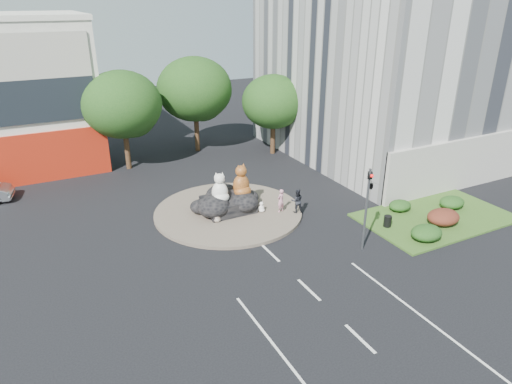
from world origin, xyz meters
TOP-DOWN VIEW (x-y plane):
  - ground at (0.00, 0.00)m, footprint 120.00×120.00m
  - roundabout_island at (0.00, 10.00)m, footprint 10.00×10.00m
  - rock_plinth at (0.00, 10.00)m, footprint 3.20×2.60m
  - grass_verge at (12.00, 3.00)m, footprint 10.00×6.00m
  - tree_left at (-3.93, 22.06)m, footprint 6.46×6.46m
  - tree_mid at (3.07, 24.06)m, footprint 6.84×6.84m
  - tree_right at (9.07, 20.06)m, footprint 5.70×5.70m
  - hedge_near_green at (9.00, 1.00)m, footprint 2.00×1.60m
  - hedge_red at (11.50, 2.00)m, footprint 2.20×1.76m
  - hedge_mid_green at (14.00, 3.50)m, footprint 1.80×1.44m
  - hedge_back_green at (10.50, 4.80)m, footprint 1.60×1.28m
  - traffic_light at (5.10, 2.00)m, footprint 0.44×1.24m
  - street_lamp at (12.82, 8.00)m, footprint 2.34×0.22m
  - cat_white at (-0.66, 9.77)m, footprint 1.56×1.47m
  - cat_tabby at (1.01, 10.02)m, footprint 1.63×1.51m
  - kitten_calico at (-1.33, 8.80)m, footprint 0.60×0.55m
  - kitten_white at (1.91, 8.78)m, footprint 0.51×0.46m
  - pedestrian_pink at (3.08, 8.22)m, footprint 0.69×0.57m
  - pedestrian_dark at (4.00, 7.65)m, footprint 0.98×0.87m
  - litter_bin at (8.11, 3.37)m, footprint 0.55×0.55m

SIDE VIEW (x-z plane):
  - ground at x=0.00m, z-range 0.00..0.00m
  - grass_verge at x=12.00m, z-range 0.00..0.12m
  - roundabout_island at x=0.00m, z-range 0.00..0.20m
  - hedge_back_green at x=10.50m, z-range 0.12..0.84m
  - litter_bin at x=8.11m, z-range 0.12..0.85m
  - hedge_mid_green at x=14.00m, z-range 0.12..0.93m
  - hedge_near_green at x=9.00m, z-range 0.12..1.02m
  - kitten_white at x=1.91m, z-range 0.20..0.96m
  - hedge_red at x=11.50m, z-range 0.12..1.11m
  - kitten_calico at x=-1.33m, z-range 0.20..1.06m
  - rock_plinth at x=0.00m, z-range 0.20..1.10m
  - pedestrian_pink at x=3.08m, z-range 0.20..1.82m
  - pedestrian_dark at x=4.00m, z-range 0.20..1.86m
  - cat_white at x=-0.66m, z-range 1.10..3.16m
  - cat_tabby at x=1.01m, z-range 1.10..3.37m
  - traffic_light at x=5.10m, z-range 1.12..6.12m
  - street_lamp at x=12.82m, z-range 0.52..8.58m
  - tree_right at x=9.07m, z-range 0.98..8.28m
  - tree_left at x=-3.93m, z-range 1.11..9.38m
  - tree_mid at x=3.07m, z-range 1.18..9.94m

